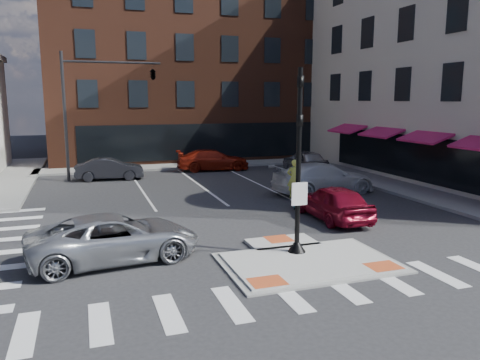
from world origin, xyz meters
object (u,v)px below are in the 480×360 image
object	(u,v)px
red_sedan	(333,202)
bg_car_dark	(110,169)
bg_car_silver	(305,161)
bg_car_red	(213,160)
white_pickup	(323,178)
silver_suv	(115,238)
cyclist	(294,191)

from	to	relation	value
red_sedan	bg_car_dark	xyz separation A→B (m)	(-8.50, 13.55, -0.06)
bg_car_silver	bg_car_red	world-z (taller)	bg_car_silver
bg_car_dark	bg_car_red	distance (m)	7.59
red_sedan	white_pickup	xyz separation A→B (m)	(2.36, 5.21, 0.08)
red_sedan	white_pickup	distance (m)	5.72
silver_suv	white_pickup	xyz separation A→B (m)	(11.60, 7.54, 0.09)
bg_car_dark	silver_suv	bearing A→B (deg)	-177.86
red_sedan	bg_car_red	world-z (taller)	red_sedan
white_pickup	red_sedan	bearing A→B (deg)	152.30
silver_suv	bg_car_red	distance (m)	19.44
white_pickup	cyclist	world-z (taller)	cyclist
bg_car_dark	bg_car_silver	xyz separation A→B (m)	(13.38, -1.04, 0.09)
silver_suv	bg_car_silver	distance (m)	20.48
silver_suv	white_pickup	size ratio (longest dim) A/B	0.93
silver_suv	bg_car_dark	distance (m)	15.90
cyclist	bg_car_dark	bearing A→B (deg)	-32.97
bg_car_red	white_pickup	bearing A→B (deg)	-156.10
bg_car_red	cyclist	distance (m)	12.57
bg_car_silver	bg_car_red	distance (m)	6.63
white_pickup	bg_car_dark	size ratio (longest dim) A/B	1.36
bg_car_silver	cyclist	xyz separation A→B (m)	(-5.44, -9.73, -0.02)
white_pickup	bg_car_dark	distance (m)	13.69
bg_car_dark	cyclist	xyz separation A→B (m)	(7.94, -10.78, 0.07)
bg_car_dark	bg_car_silver	distance (m)	13.42
bg_car_red	cyclist	world-z (taller)	cyclist
bg_car_silver	bg_car_red	size ratio (longest dim) A/B	0.89
white_pickup	bg_car_silver	bearing A→B (deg)	-22.36
silver_suv	white_pickup	world-z (taller)	white_pickup
bg_car_dark	bg_car_silver	bearing A→B (deg)	-89.65
red_sedan	bg_car_silver	distance (m)	13.42
white_pickup	bg_car_red	size ratio (longest dim) A/B	1.11
silver_suv	bg_car_red	bearing A→B (deg)	-31.64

